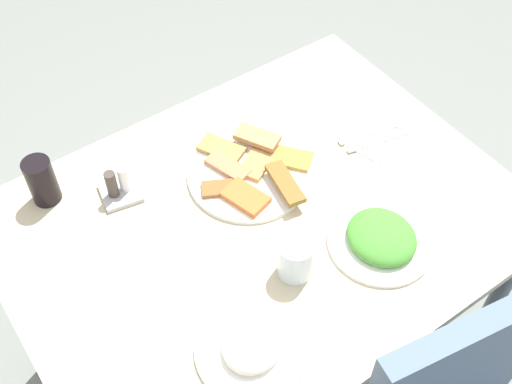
{
  "coord_description": "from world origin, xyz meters",
  "views": [
    {
      "loc": [
        0.54,
        0.75,
        1.94
      ],
      "look_at": [
        -0.02,
        -0.05,
        0.77
      ],
      "focal_mm": 45.7,
      "sensor_mm": 36.0,
      "label": 1
    }
  ],
  "objects_px": {
    "drinking_glass": "(296,259)",
    "condiment_caddy": "(119,187)",
    "spoon": "(378,142)",
    "fork": "(369,133)",
    "salad_plate_greens": "(251,347)",
    "soda_can": "(42,181)",
    "dining_table": "(261,237)",
    "salad_plate_rice": "(381,238)",
    "pide_platter": "(249,172)",
    "paper_napkin": "(373,139)"
  },
  "relations": [
    {
      "from": "salad_plate_greens",
      "to": "soda_can",
      "type": "height_order",
      "value": "soda_can"
    },
    {
      "from": "drinking_glass",
      "to": "spoon",
      "type": "bearing_deg",
      "value": -155.58
    },
    {
      "from": "condiment_caddy",
      "to": "salad_plate_rice",
      "type": "bearing_deg",
      "value": 131.5
    },
    {
      "from": "pide_platter",
      "to": "soda_can",
      "type": "height_order",
      "value": "soda_can"
    },
    {
      "from": "paper_napkin",
      "to": "spoon",
      "type": "xyz_separation_m",
      "value": [
        0.0,
        0.02,
        0.0
      ]
    },
    {
      "from": "paper_napkin",
      "to": "condiment_caddy",
      "type": "xyz_separation_m",
      "value": [
        0.62,
        -0.21,
        0.03
      ]
    },
    {
      "from": "salad_plate_greens",
      "to": "fork",
      "type": "height_order",
      "value": "salad_plate_greens"
    },
    {
      "from": "drinking_glass",
      "to": "spoon",
      "type": "height_order",
      "value": "drinking_glass"
    },
    {
      "from": "spoon",
      "to": "fork",
      "type": "bearing_deg",
      "value": -77.85
    },
    {
      "from": "soda_can",
      "to": "drinking_glass",
      "type": "xyz_separation_m",
      "value": [
        -0.35,
        0.5,
        -0.01
      ]
    },
    {
      "from": "spoon",
      "to": "condiment_caddy",
      "type": "xyz_separation_m",
      "value": [
        0.62,
        -0.23,
        0.02
      ]
    },
    {
      "from": "condiment_caddy",
      "to": "fork",
      "type": "bearing_deg",
      "value": 162.89
    },
    {
      "from": "salad_plate_rice",
      "to": "drinking_glass",
      "type": "bearing_deg",
      "value": -14.29
    },
    {
      "from": "dining_table",
      "to": "paper_napkin",
      "type": "bearing_deg",
      "value": -173.97
    },
    {
      "from": "salad_plate_rice",
      "to": "dining_table",
      "type": "bearing_deg",
      "value": -50.96
    },
    {
      "from": "dining_table",
      "to": "salad_plate_rice",
      "type": "distance_m",
      "value": 0.29
    },
    {
      "from": "drinking_glass",
      "to": "condiment_caddy",
      "type": "xyz_separation_m",
      "value": [
        0.21,
        -0.41,
        -0.02
      ]
    },
    {
      "from": "salad_plate_rice",
      "to": "drinking_glass",
      "type": "relative_size",
      "value": 2.46
    },
    {
      "from": "pide_platter",
      "to": "fork",
      "type": "distance_m",
      "value": 0.34
    },
    {
      "from": "paper_napkin",
      "to": "spoon",
      "type": "distance_m",
      "value": 0.02
    },
    {
      "from": "spoon",
      "to": "dining_table",
      "type": "bearing_deg",
      "value": 15.49
    },
    {
      "from": "pide_platter",
      "to": "fork",
      "type": "bearing_deg",
      "value": 169.17
    },
    {
      "from": "soda_can",
      "to": "spoon",
      "type": "relative_size",
      "value": 0.7
    },
    {
      "from": "spoon",
      "to": "salad_plate_rice",
      "type": "bearing_deg",
      "value": 61.08
    },
    {
      "from": "pide_platter",
      "to": "paper_napkin",
      "type": "distance_m",
      "value": 0.34
    },
    {
      "from": "spoon",
      "to": "drinking_glass",
      "type": "bearing_deg",
      "value": 36.57
    },
    {
      "from": "spoon",
      "to": "salad_plate_greens",
      "type": "bearing_deg",
      "value": 37.88
    },
    {
      "from": "soda_can",
      "to": "fork",
      "type": "height_order",
      "value": "soda_can"
    },
    {
      "from": "pide_platter",
      "to": "salad_plate_rice",
      "type": "height_order",
      "value": "salad_plate_rice"
    },
    {
      "from": "salad_plate_greens",
      "to": "fork",
      "type": "xyz_separation_m",
      "value": [
        -0.59,
        -0.32,
        -0.01
      ]
    },
    {
      "from": "paper_napkin",
      "to": "drinking_glass",
      "type": "bearing_deg",
      "value": 26.48
    },
    {
      "from": "dining_table",
      "to": "soda_can",
      "type": "relative_size",
      "value": 9.47
    },
    {
      "from": "dining_table",
      "to": "drinking_glass",
      "type": "height_order",
      "value": "drinking_glass"
    },
    {
      "from": "paper_napkin",
      "to": "condiment_caddy",
      "type": "relative_size",
      "value": 1.26
    },
    {
      "from": "pide_platter",
      "to": "soda_can",
      "type": "relative_size",
      "value": 2.67
    },
    {
      "from": "salad_plate_greens",
      "to": "soda_can",
      "type": "xyz_separation_m",
      "value": [
        0.17,
        -0.6,
        0.04
      ]
    },
    {
      "from": "salad_plate_rice",
      "to": "condiment_caddy",
      "type": "distance_m",
      "value": 0.62
    },
    {
      "from": "salad_plate_greens",
      "to": "condiment_caddy",
      "type": "relative_size",
      "value": 2.17
    },
    {
      "from": "salad_plate_rice",
      "to": "spoon",
      "type": "bearing_deg",
      "value": -131.07
    },
    {
      "from": "paper_napkin",
      "to": "fork",
      "type": "bearing_deg",
      "value": -90.0
    },
    {
      "from": "spoon",
      "to": "condiment_caddy",
      "type": "height_order",
      "value": "condiment_caddy"
    },
    {
      "from": "soda_can",
      "to": "fork",
      "type": "relative_size",
      "value": 0.72
    },
    {
      "from": "salad_plate_rice",
      "to": "salad_plate_greens",
      "type": "bearing_deg",
      "value": 7.16
    },
    {
      "from": "drinking_glass",
      "to": "salad_plate_greens",
      "type": "bearing_deg",
      "value": 28.52
    },
    {
      "from": "fork",
      "to": "pide_platter",
      "type": "bearing_deg",
      "value": 0.78
    },
    {
      "from": "dining_table",
      "to": "spoon",
      "type": "height_order",
      "value": "spoon"
    },
    {
      "from": "salad_plate_greens",
      "to": "salad_plate_rice",
      "type": "xyz_separation_m",
      "value": [
        -0.39,
        -0.05,
        0.0
      ]
    },
    {
      "from": "pide_platter",
      "to": "soda_can",
      "type": "bearing_deg",
      "value": -26.68
    },
    {
      "from": "drinking_glass",
      "to": "condiment_caddy",
      "type": "height_order",
      "value": "drinking_glass"
    },
    {
      "from": "dining_table",
      "to": "fork",
      "type": "relative_size",
      "value": 6.81
    }
  ]
}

